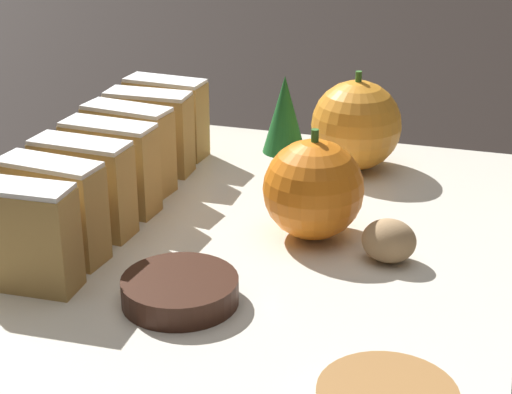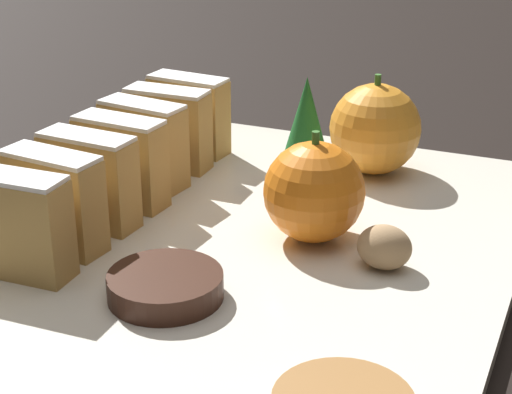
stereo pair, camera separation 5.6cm
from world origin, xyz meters
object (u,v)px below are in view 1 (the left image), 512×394
object	(u,v)px
orange_far	(313,189)
walnut	(389,241)
chocolate_cookie	(180,290)
orange_near	(356,125)

from	to	relation	value
orange_far	walnut	xyz separation A→B (m)	(0.05, -0.02, -0.02)
orange_far	walnut	bearing A→B (deg)	-22.32
orange_far	chocolate_cookie	xyz separation A→B (m)	(-0.05, -0.11, -0.03)
orange_near	chocolate_cookie	size ratio (longest dim) A/B	1.18
orange_far	walnut	world-z (taller)	orange_far
orange_far	chocolate_cookie	bearing A→B (deg)	-115.54
orange_near	chocolate_cookie	bearing A→B (deg)	-102.77
chocolate_cookie	orange_near	bearing A→B (deg)	77.23
orange_far	chocolate_cookie	size ratio (longest dim) A/B	1.11
walnut	chocolate_cookie	size ratio (longest dim) A/B	0.51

